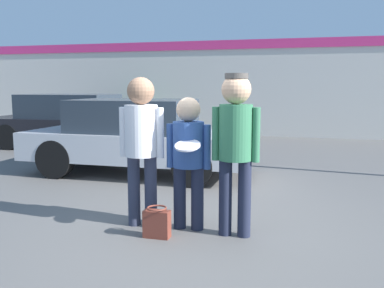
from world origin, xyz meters
name	(u,v)px	position (x,y,z in m)	size (l,w,h in m)	color
ground_plane	(194,228)	(0.00, 0.00, 0.00)	(56.00, 56.00, 0.00)	#5B5956
storefront_building	(271,88)	(0.00, 9.79, 1.64)	(24.00, 0.22, 3.23)	silver
person_left	(141,137)	(-0.64, -0.06, 1.11)	(0.56, 0.39, 1.82)	#2D3347
person_middle_with_frisbee	(188,152)	(-0.06, -0.02, 0.94)	(0.54, 0.60, 1.58)	#1E2338
person_right	(236,138)	(0.51, -0.10, 1.14)	(0.54, 0.37, 1.85)	#1E2338
parked_car_near	(136,136)	(-1.93, 2.84, 0.74)	(4.29, 1.81, 1.45)	#B7BABF
parked_car_far	(72,121)	(-5.02, 5.60, 0.74)	(4.79, 1.77, 1.47)	black
shrub	(128,118)	(-4.86, 9.02, 0.58)	(1.16, 1.16, 1.16)	#2D6B33
handbag	(157,223)	(-0.32, -0.41, 0.17)	(0.30, 0.23, 0.35)	brown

